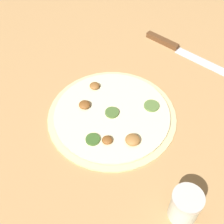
# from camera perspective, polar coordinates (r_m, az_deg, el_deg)

# --- Properties ---
(ground_plane) EXTENTS (3.00, 3.00, 0.00)m
(ground_plane) POSITION_cam_1_polar(r_m,az_deg,el_deg) (0.87, -0.00, -0.77)
(ground_plane) COLOR tan
(pizza) EXTENTS (0.36, 0.36, 0.03)m
(pizza) POSITION_cam_1_polar(r_m,az_deg,el_deg) (0.87, 0.00, -0.58)
(pizza) COLOR beige
(pizza) RESTS_ON ground_plane
(knife) EXTENTS (0.35, 0.10, 0.02)m
(knife) POSITION_cam_1_polar(r_m,az_deg,el_deg) (1.11, 11.42, 11.55)
(knife) COLOR silver
(knife) RESTS_ON ground_plane
(spice_jar) EXTENTS (0.07, 0.07, 0.08)m
(spice_jar) POSITION_cam_1_polar(r_m,az_deg,el_deg) (0.70, 13.22, -16.36)
(spice_jar) COLOR silver
(spice_jar) RESTS_ON ground_plane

